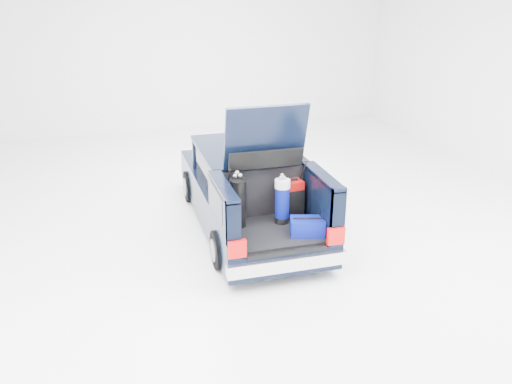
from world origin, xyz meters
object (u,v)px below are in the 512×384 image
object	(u,v)px
car	(247,189)
blue_duffel	(307,226)
black_golf_bag	(238,203)
blue_golf_bag	(282,201)
red_suitcase	(290,199)

from	to	relation	value
car	blue_duffel	size ratio (longest dim) A/B	8.01
black_golf_bag	blue_golf_bag	xyz separation A→B (m)	(0.71, -0.01, -0.04)
car	blue_golf_bag	bearing A→B (deg)	-80.84
car	black_golf_bag	bearing A→B (deg)	-110.12
car	red_suitcase	xyz separation A→B (m)	(0.40, -1.19, 0.23)
blue_golf_bag	blue_duffel	bearing A→B (deg)	-63.53
car	black_golf_bag	size ratio (longest dim) A/B	5.13
car	black_golf_bag	distance (m)	1.46
blue_golf_bag	blue_duffel	distance (m)	0.61
red_suitcase	black_golf_bag	world-z (taller)	black_golf_bag
black_golf_bag	blue_duffel	xyz separation A→B (m)	(0.94, -0.52, -0.28)
blue_duffel	blue_golf_bag	bearing A→B (deg)	130.40
red_suitcase	blue_golf_bag	bearing A→B (deg)	-149.41
red_suitcase	black_golf_bag	xyz separation A→B (m)	(-0.89, -0.14, 0.10)
black_golf_bag	blue_golf_bag	world-z (taller)	black_golf_bag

